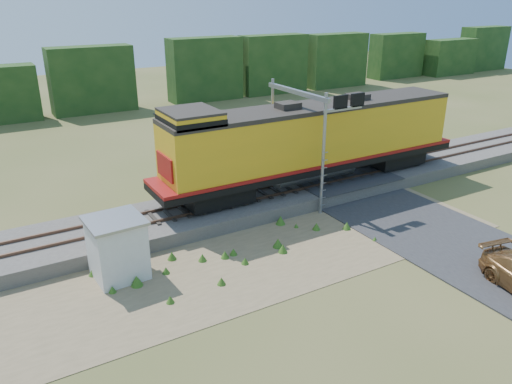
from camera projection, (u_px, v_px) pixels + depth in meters
ground at (307, 248)px, 26.25m from camera, size 140.00×140.00×0.00m
ballast at (251, 202)px, 30.91m from camera, size 70.00×5.00×0.80m
rails at (251, 195)px, 30.73m from camera, size 70.00×1.54×0.16m
dirt_shoulder at (270, 253)px, 25.71m from camera, size 26.00×8.00×0.03m
road at (395, 213)px, 30.09m from camera, size 7.00×66.00×0.86m
tree_line_north at (108, 83)px, 55.56m from camera, size 130.00×3.00×6.50m
weed_clumps at (249, 264)px, 24.69m from camera, size 15.00×6.20×0.56m
locomotive at (311, 140)px, 31.76m from camera, size 21.89×3.34×5.65m
shed at (117, 248)px, 23.08m from camera, size 2.63×2.63×2.96m
signal_gantry at (308, 117)px, 30.19m from camera, size 2.90×6.20×7.33m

